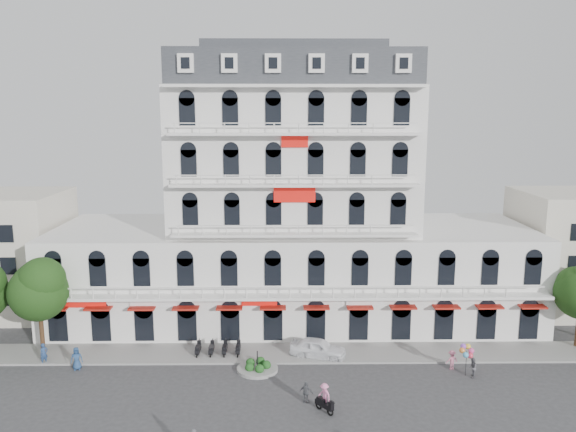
# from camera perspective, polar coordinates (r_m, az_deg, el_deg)

# --- Properties ---
(ground) EXTENTS (120.00, 120.00, 0.00)m
(ground) POSITION_cam_1_polar(r_m,az_deg,el_deg) (39.91, 1.05, -19.13)
(ground) COLOR #38383A
(ground) RESTS_ON ground
(sidewalk) EXTENTS (53.00, 4.00, 0.16)m
(sidewalk) POSITION_cam_1_polar(r_m,az_deg,el_deg) (47.91, 0.72, -13.75)
(sidewalk) COLOR gray
(sidewalk) RESTS_ON ground
(main_building) EXTENTS (45.00, 15.00, 25.80)m
(main_building) POSITION_cam_1_polar(r_m,az_deg,el_deg) (53.61, 0.51, -0.05)
(main_building) COLOR silver
(main_building) RESTS_ON ground
(traffic_island) EXTENTS (3.20, 3.20, 1.60)m
(traffic_island) POSITION_cam_1_polar(r_m,az_deg,el_deg) (45.14, -3.13, -15.10)
(traffic_island) COLOR gray
(traffic_island) RESTS_ON ground
(parked_scooter_row) EXTENTS (4.40, 1.80, 1.10)m
(parked_scooter_row) POSITION_cam_1_polar(r_m,az_deg,el_deg) (48.03, -7.10, -13.87)
(parked_scooter_row) COLOR black
(parked_scooter_row) RESTS_ON ground
(tree_west_inner) EXTENTS (4.76, 4.76, 8.25)m
(tree_west_inner) POSITION_cam_1_polar(r_m,az_deg,el_deg) (50.42, -24.00, -6.64)
(tree_west_inner) COLOR #382314
(tree_west_inner) RESTS_ON ground
(parked_car) EXTENTS (4.94, 3.11, 1.57)m
(parked_car) POSITION_cam_1_polar(r_m,az_deg,el_deg) (47.15, 3.07, -13.24)
(parked_car) COLOR white
(parked_car) RESTS_ON ground
(rider_center) EXTENTS (1.22, 1.39, 2.07)m
(rider_center) POSITION_cam_1_polar(r_m,az_deg,el_deg) (39.26, 3.72, -17.89)
(rider_center) COLOR black
(rider_center) RESTS_ON ground
(pedestrian_left) EXTENTS (1.00, 0.79, 1.81)m
(pedestrian_left) POSITION_cam_1_polar(r_m,az_deg,el_deg) (47.88, -20.68, -13.39)
(pedestrian_left) COLOR navy
(pedestrian_left) RESTS_ON ground
(pedestrian_mid) EXTENTS (1.00, 0.68, 1.57)m
(pedestrian_mid) POSITION_cam_1_polar(r_m,az_deg,el_deg) (40.40, 1.86, -17.47)
(pedestrian_mid) COLOR #54565B
(pedestrian_mid) RESTS_ON ground
(pedestrian_right) EXTENTS (1.11, 0.82, 1.54)m
(pedestrian_right) POSITION_cam_1_polar(r_m,az_deg,el_deg) (46.84, 16.30, -13.85)
(pedestrian_right) COLOR pink
(pedestrian_right) RESTS_ON ground
(pedestrian_far) EXTENTS (0.72, 0.75, 1.73)m
(pedestrian_far) POSITION_cam_1_polar(r_m,az_deg,el_deg) (49.77, -23.54, -12.72)
(pedestrian_far) COLOR navy
(pedestrian_far) RESTS_ON ground
(balloon_vendor) EXTENTS (1.37, 1.27, 2.45)m
(balloon_vendor) POSITION_cam_1_polar(r_m,az_deg,el_deg) (45.81, 18.00, -13.77)
(balloon_vendor) COLOR #56555C
(balloon_vendor) RESTS_ON ground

